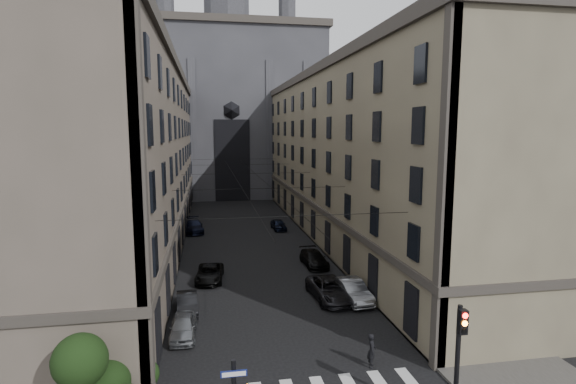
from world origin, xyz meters
TOP-DOWN VIEW (x-y plane):
  - sidewalk_left at (-10.50, 36.00)m, footprint 7.00×80.00m
  - sidewalk_right at (10.50, 36.00)m, footprint 7.00×80.00m
  - building_left at (-13.44, 36.00)m, footprint 13.60×60.60m
  - building_right at (13.44, 36.00)m, footprint 13.60×60.60m
  - gothic_tower at (0.00, 74.96)m, footprint 35.00×23.00m
  - traffic_light_right at (5.60, 1.92)m, footprint 0.34×0.50m
  - shrub_cluster at (-8.72, 5.01)m, footprint 3.90×4.40m
  - tram_wires at (0.00, 35.63)m, footprint 14.00×60.00m
  - car_left_near at (-5.90, 12.19)m, footprint 1.56×3.76m
  - car_left_midnear at (-5.82, 15.87)m, footprint 1.62×3.95m
  - car_left_midfar at (-4.29, 22.10)m, footprint 2.50×4.73m
  - car_left_far at (-6.09, 40.32)m, footprint 2.72×5.48m
  - car_right_near at (5.75, 15.94)m, footprint 2.06×4.77m
  - car_right_midnear at (4.29, 16.46)m, footprint 2.83×5.52m
  - car_right_midfar at (5.02, 24.59)m, footprint 2.08×4.70m
  - car_right_far at (4.20, 39.85)m, footprint 1.75×3.84m
  - pedestrian at (3.87, 7.01)m, footprint 0.62×0.76m

SIDE VIEW (x-z plane):
  - sidewalk_left at x=-10.50m, z-range 0.00..0.15m
  - sidewalk_right at x=10.50m, z-range 0.00..0.15m
  - car_left_midfar at x=-4.29m, z-range 0.00..1.27m
  - car_left_midnear at x=-5.82m, z-range 0.00..1.27m
  - car_left_near at x=-5.90m, z-range 0.00..1.27m
  - car_right_far at x=4.20m, z-range 0.00..1.28m
  - car_right_midfar at x=5.02m, z-range 0.00..1.34m
  - car_right_midnear at x=4.29m, z-range 0.00..1.49m
  - car_right_near at x=5.75m, z-range 0.00..1.53m
  - car_left_far at x=-6.09m, z-range 0.00..1.53m
  - pedestrian at x=3.87m, z-range 0.00..1.79m
  - shrub_cluster at x=-8.72m, z-range -0.15..3.75m
  - traffic_light_right at x=5.60m, z-range 0.69..5.89m
  - tram_wires at x=0.00m, z-range 7.03..7.46m
  - building_left at x=-13.44m, z-range -0.08..18.77m
  - building_right at x=13.44m, z-range -0.08..18.77m
  - gothic_tower at x=0.00m, z-range -11.20..46.80m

